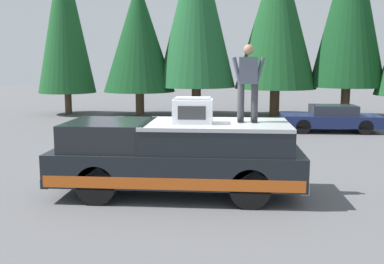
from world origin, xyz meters
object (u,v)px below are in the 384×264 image
Objects in this scene: compressor_unit at (193,110)px; parked_car_navy at (331,118)px; pickup_truck at (177,156)px; person_on_truck_bed at (248,81)px.

parked_car_navy is (9.80, -5.22, -1.35)m from compressor_unit.
pickup_truck is 2.29m from person_on_truck_bed.
person_on_truck_bed reaches higher than compressor_unit.
pickup_truck is 1.35× the size of parked_car_navy.
pickup_truck is 3.28× the size of person_on_truck_bed.
pickup_truck is at bearing 149.91° from parked_car_navy.
pickup_truck is at bearing 93.86° from person_on_truck_bed.
person_on_truck_bed reaches higher than pickup_truck.
pickup_truck is 1.13m from compressor_unit.
compressor_unit is (-0.16, -0.37, 1.05)m from pickup_truck.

